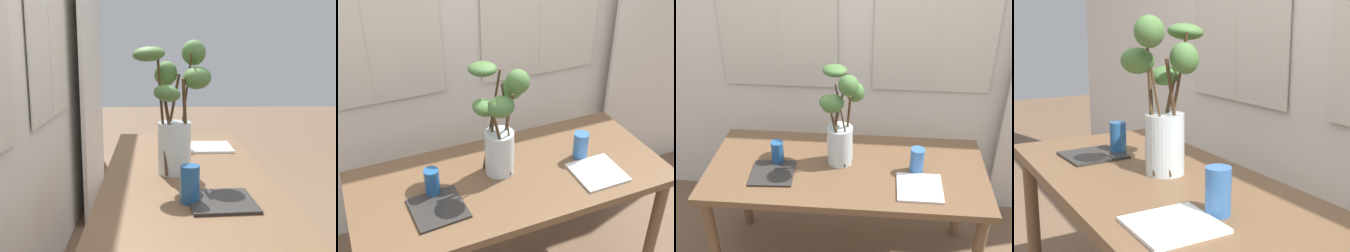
# 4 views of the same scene
# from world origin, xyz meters

# --- Properties ---
(curtain_sheer_side) EXTENTS (0.92, 0.03, 2.29)m
(curtain_sheer_side) POSITION_xyz_m (1.47, 0.63, 1.14)
(curtain_sheer_side) COLOR silver
(curtain_sheer_side) RESTS_ON ground
(dining_table) EXTENTS (1.57, 0.71, 0.74)m
(dining_table) POSITION_xyz_m (0.00, 0.00, 0.65)
(dining_table) COLOR brown
(dining_table) RESTS_ON ground
(vase_with_branches) EXTENTS (0.30, 0.37, 0.59)m
(vase_with_branches) POSITION_xyz_m (-0.04, 0.05, 1.01)
(vase_with_branches) COLOR silver
(vase_with_branches) RESTS_ON dining_table
(drinking_glass_blue_left) EXTENTS (0.07, 0.07, 0.14)m
(drinking_glass_blue_left) POSITION_xyz_m (-0.39, 0.01, 0.81)
(drinking_glass_blue_left) COLOR #235693
(drinking_glass_blue_left) RESTS_ON dining_table
(drinking_glass_blue_right) EXTENTS (0.08, 0.08, 0.15)m
(drinking_glass_blue_right) POSITION_xyz_m (0.39, -0.01, 0.82)
(drinking_glass_blue_right) COLOR #386BAD
(drinking_glass_blue_right) RESTS_ON dining_table
(plate_square_left) EXTENTS (0.25, 0.25, 0.01)m
(plate_square_left) POSITION_xyz_m (-0.40, -0.10, 0.75)
(plate_square_left) COLOR #2D2B28
(plate_square_left) RESTS_ON dining_table
(plate_square_right) EXTENTS (0.24, 0.24, 0.01)m
(plate_square_right) POSITION_xyz_m (0.40, -0.16, 0.75)
(plate_square_right) COLOR white
(plate_square_right) RESTS_ON dining_table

